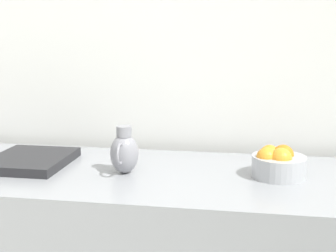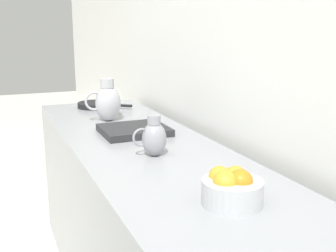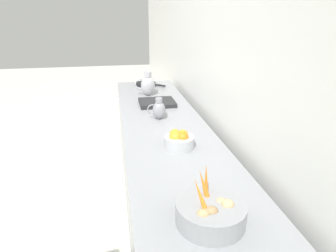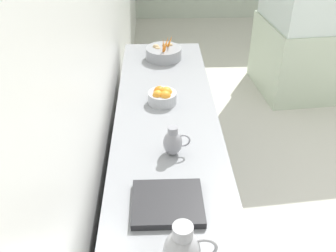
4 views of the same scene
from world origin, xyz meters
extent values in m
cube|color=white|center=(-1.95, 0.57, 1.50)|extent=(0.10, 9.28, 3.00)
cylinder|color=#ADAFB5|center=(-1.53, 0.53, 0.97)|extent=(0.20, 0.20, 0.08)
sphere|color=orange|center=(-1.54, 0.55, 1.01)|extent=(0.08, 0.08, 0.08)
sphere|color=orange|center=(-1.56, 0.50, 1.00)|extent=(0.07, 0.07, 0.07)
sphere|color=orange|center=(-1.51, 0.48, 1.00)|extent=(0.07, 0.07, 0.07)
sphere|color=orange|center=(-1.50, 0.53, 1.01)|extent=(0.08, 0.08, 0.08)
ellipsoid|color=gray|center=(-1.48, -0.04, 1.00)|extent=(0.11, 0.11, 0.15)
cylinder|color=gray|center=(-1.48, -0.04, 1.09)|extent=(0.06, 0.06, 0.04)
torus|color=gray|center=(-1.42, -0.04, 1.02)|extent=(0.08, 0.01, 0.08)
cube|color=#232326|center=(-1.52, -0.45, 0.95)|extent=(0.34, 0.30, 0.04)
camera|label=1|loc=(0.06, 0.38, 1.43)|focal=46.46mm
camera|label=2|loc=(-0.85, 1.60, 1.48)|focal=44.95mm
camera|label=3|loc=(-1.13, 2.23, 1.77)|focal=31.06mm
camera|label=4|loc=(-1.57, -1.76, 2.27)|focal=40.95mm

